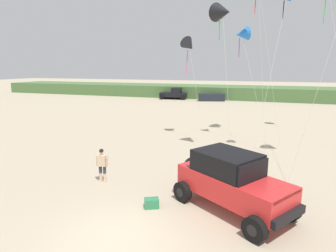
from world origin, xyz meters
TOP-DOWN VIEW (x-y plane):
  - ground_plane at (0.00, 0.00)m, footprint 220.00×220.00m
  - dune_ridge at (-4.12, 44.98)m, footprint 90.00×8.84m
  - jeep at (3.26, 3.15)m, footprint 4.95×4.34m
  - person_watching at (-2.91, 3.85)m, footprint 0.62×0.33m
  - cooler_box at (0.30, 2.26)m, footprint 0.66×0.58m
  - distant_pickup at (-11.02, 39.68)m, footprint 4.77×2.80m
  - distant_sedan at (-4.38, 39.17)m, footprint 4.50×2.77m
  - kite_white_parafoil at (2.09, 16.65)m, footprint 3.35×6.57m
  - kite_purple_stunt at (1.57, 10.07)m, footprint 2.31×4.40m
  - kite_yellow_diamond at (-1.42, 13.84)m, footprint 2.35×2.50m

SIDE VIEW (x-z plane):
  - ground_plane at x=0.00m, z-range 0.00..0.00m
  - cooler_box at x=0.30m, z-range 0.00..0.38m
  - distant_sedan at x=-4.38m, z-range 0.00..1.20m
  - person_watching at x=-2.91m, z-range 0.10..1.77m
  - distant_pickup at x=-11.02m, z-range -0.05..1.93m
  - dune_ridge at x=-4.12m, z-range 0.00..2.10m
  - jeep at x=3.26m, z-range 0.07..2.33m
  - kite_yellow_diamond at x=-1.42m, z-range 3.15..10.88m
  - kite_white_parafoil at x=2.09m, z-range 3.71..12.28m
  - kite_purple_stunt at x=1.57m, z-range 3.91..13.18m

